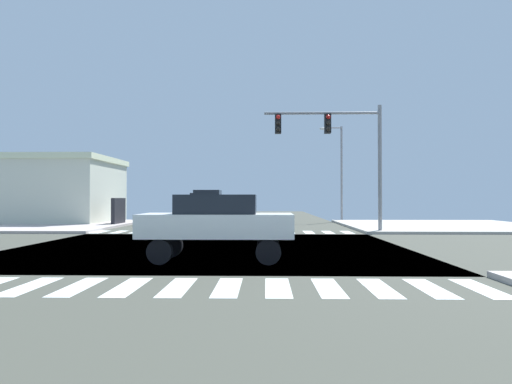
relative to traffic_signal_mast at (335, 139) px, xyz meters
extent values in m
cube|color=#42443A|center=(-5.57, -6.88, -4.86)|extent=(14.00, 90.00, 0.05)
cube|color=#42443A|center=(-5.57, -6.88, -4.86)|extent=(90.00, 12.00, 0.05)
cube|color=#B2ADA3|center=(7.43, 5.12, -4.77)|extent=(12.00, 12.00, 0.14)
cube|color=#B5A8A5|center=(-18.57, 5.12, -4.77)|extent=(12.00, 12.00, 0.14)
cube|color=silver|center=(-8.32, -14.18, -4.84)|extent=(0.50, 2.00, 0.01)
cube|color=silver|center=(-7.32, -14.18, -4.84)|extent=(0.50, 2.00, 0.01)
cube|color=silver|center=(-6.32, -14.18, -4.84)|extent=(0.50, 2.00, 0.01)
cube|color=silver|center=(-5.32, -14.18, -4.84)|extent=(0.50, 2.00, 0.01)
cube|color=silver|center=(-4.32, -14.18, -4.84)|extent=(0.50, 2.00, 0.01)
cube|color=silver|center=(-3.32, -14.18, -4.84)|extent=(0.50, 2.00, 0.01)
cube|color=silver|center=(-2.32, -14.18, -4.84)|extent=(0.50, 2.00, 0.01)
cube|color=silver|center=(-1.32, -14.18, -4.84)|extent=(0.50, 2.00, 0.01)
cube|color=silver|center=(-0.32, -14.18, -4.84)|extent=(0.50, 2.00, 0.01)
cube|color=silver|center=(0.68, -14.18, -4.84)|extent=(0.50, 2.00, 0.01)
cube|color=silver|center=(-12.32, 0.42, -4.84)|extent=(0.50, 2.00, 0.01)
cube|color=silver|center=(-11.32, 0.42, -4.84)|extent=(0.50, 2.00, 0.01)
cube|color=silver|center=(-10.32, 0.42, -4.84)|extent=(0.50, 2.00, 0.01)
cube|color=silver|center=(-9.32, 0.42, -4.84)|extent=(0.50, 2.00, 0.01)
cube|color=silver|center=(-8.32, 0.42, -4.84)|extent=(0.50, 2.00, 0.01)
cube|color=silver|center=(-7.32, 0.42, -4.84)|extent=(0.50, 2.00, 0.01)
cube|color=silver|center=(-6.32, 0.42, -4.84)|extent=(0.50, 2.00, 0.01)
cube|color=silver|center=(-5.32, 0.42, -4.84)|extent=(0.50, 2.00, 0.01)
cube|color=silver|center=(-4.32, 0.42, -4.84)|extent=(0.50, 2.00, 0.01)
cube|color=silver|center=(-3.32, 0.42, -4.84)|extent=(0.50, 2.00, 0.01)
cube|color=silver|center=(-2.32, 0.42, -4.84)|extent=(0.50, 2.00, 0.01)
cube|color=silver|center=(-1.32, 0.42, -4.84)|extent=(0.50, 2.00, 0.01)
cube|color=silver|center=(-0.32, 0.42, -4.84)|extent=(0.50, 2.00, 0.01)
cube|color=silver|center=(0.68, 0.42, -4.84)|extent=(0.50, 2.00, 0.01)
cylinder|color=gray|center=(2.30, 0.02, -1.55)|extent=(0.20, 0.20, 6.58)
cylinder|color=gray|center=(-0.67, 0.02, 1.34)|extent=(5.94, 0.14, 0.14)
cube|color=black|center=(-0.37, 0.02, 0.79)|extent=(0.32, 0.40, 1.00)
sphere|color=red|center=(-0.37, -0.22, 1.10)|extent=(0.22, 0.22, 0.22)
sphere|color=black|center=(-0.37, -0.22, 0.79)|extent=(0.22, 0.22, 0.22)
sphere|color=black|center=(-0.37, -0.22, 0.48)|extent=(0.22, 0.22, 0.22)
cube|color=black|center=(-2.93, 0.02, 0.79)|extent=(0.32, 0.40, 1.00)
sphere|color=red|center=(-2.93, -0.22, 1.10)|extent=(0.22, 0.22, 0.22)
sphere|color=black|center=(-2.93, -0.22, 0.79)|extent=(0.22, 0.22, 0.22)
sphere|color=black|center=(-2.93, -0.22, 0.48)|extent=(0.22, 0.22, 0.22)
cylinder|color=gray|center=(2.26, 11.44, -1.19)|extent=(0.16, 0.16, 7.31)
cylinder|color=gray|center=(1.56, 11.44, 2.37)|extent=(1.40, 0.10, 0.10)
ellipsoid|color=silver|center=(0.86, 11.44, 2.32)|extent=(0.60, 0.32, 0.20)
cube|color=beige|center=(-22.11, 8.79, -2.68)|extent=(14.79, 7.51, 4.32)
cube|color=beige|center=(-22.11, 8.79, -0.32)|extent=(15.09, 7.81, 0.40)
cube|color=black|center=(-13.21, 6.04, -3.94)|extent=(0.24, 2.20, 1.80)
cylinder|color=black|center=(-6.85, 27.79, -4.50)|extent=(0.26, 0.68, 0.68)
cylinder|color=black|center=(-8.29, 27.79, -4.50)|extent=(0.26, 0.68, 0.68)
cylinder|color=black|center=(-6.85, 30.71, -4.50)|extent=(0.26, 0.68, 0.68)
cylinder|color=black|center=(-8.29, 30.71, -4.50)|extent=(0.26, 0.68, 0.68)
cube|color=#A5240F|center=(-7.57, 29.25, -3.83)|extent=(1.80, 4.30, 0.66)
cube|color=black|center=(-7.57, 29.25, -3.23)|extent=(1.55, 2.24, 0.54)
cylinder|color=black|center=(-6.42, -11.10, -4.50)|extent=(0.68, 0.26, 0.68)
cylinder|color=black|center=(-6.42, -9.66, -4.50)|extent=(0.68, 0.26, 0.68)
cylinder|color=black|center=(-3.49, -11.10, -4.50)|extent=(0.68, 0.26, 0.68)
cylinder|color=black|center=(-3.49, -9.66, -4.50)|extent=(0.68, 0.26, 0.68)
cube|color=silver|center=(-4.95, -10.38, -3.83)|extent=(4.30, 1.80, 0.66)
cube|color=black|center=(-4.95, -10.38, -3.23)|extent=(2.24, 1.55, 0.54)
cylinder|color=black|center=(-9.85, 16.29, -4.50)|extent=(0.26, 0.68, 0.68)
cylinder|color=black|center=(-11.29, 16.29, -4.50)|extent=(0.26, 0.68, 0.68)
cylinder|color=black|center=(-9.85, 19.21, -4.50)|extent=(0.26, 0.68, 0.68)
cylinder|color=black|center=(-11.29, 19.21, -4.50)|extent=(0.26, 0.68, 0.68)
cube|color=silver|center=(-10.57, 17.75, -3.83)|extent=(1.80, 4.30, 0.66)
cube|color=black|center=(-10.57, 17.75, -3.23)|extent=(1.55, 2.24, 0.54)
cylinder|color=black|center=(-9.79, 23.01, -4.47)|extent=(0.26, 0.74, 0.74)
cylinder|color=black|center=(-11.35, 23.01, -4.47)|extent=(0.26, 0.74, 0.74)
cylinder|color=black|center=(-9.79, 26.14, -4.47)|extent=(0.26, 0.74, 0.74)
cylinder|color=black|center=(-11.35, 26.14, -4.47)|extent=(0.26, 0.74, 0.74)
cube|color=#5D5863|center=(-10.57, 24.58, -3.66)|extent=(1.96, 4.60, 0.88)
cube|color=black|center=(-10.57, 24.58, -2.86)|extent=(1.69, 3.22, 0.72)
cylinder|color=black|center=(-6.77, 6.88, -4.47)|extent=(0.26, 0.74, 0.74)
cylinder|color=black|center=(-8.37, 6.88, -4.47)|extent=(0.26, 0.74, 0.74)
cylinder|color=black|center=(-6.77, 10.35, -4.47)|extent=(0.26, 0.74, 0.74)
cylinder|color=black|center=(-8.37, 10.35, -4.47)|extent=(0.26, 0.74, 0.74)
cube|color=black|center=(-7.57, 8.61, -3.67)|extent=(2.00, 5.10, 0.86)
cube|color=black|center=(-7.57, 7.72, -2.87)|extent=(1.76, 1.79, 0.75)
camera|label=1|loc=(-3.56, -23.14, -3.06)|focal=31.53mm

